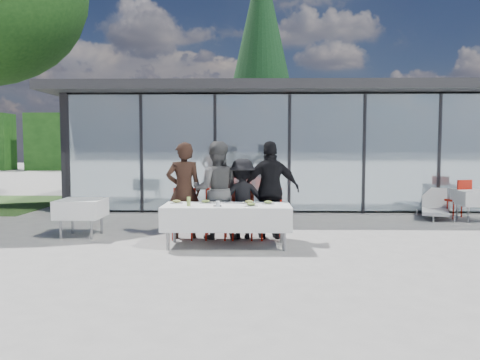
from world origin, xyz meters
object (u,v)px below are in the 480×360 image
(diner_b, at_px, (216,190))
(diner_chair_b, at_px, (216,211))
(plate_b, at_px, (206,202))
(spare_chair_b, at_px, (461,197))
(diner_chair_a, at_px, (184,211))
(juice_bottle, at_px, (189,201))
(diner_c, at_px, (243,199))
(spare_table_left, at_px, (81,209))
(plate_d, at_px, (268,203))
(plate_c, at_px, (249,202))
(conifer_tree, at_px, (261,53))
(diner_chair_d, at_px, (271,211))
(diner_a, at_px, (184,190))
(diner_d, at_px, (271,190))
(dining_table, at_px, (227,217))
(diner_chair_c, at_px, (242,211))
(plate_extra, at_px, (251,205))
(folded_eyeglasses, at_px, (217,206))
(plate_a, at_px, (177,202))
(spare_table_right, at_px, (475,198))
(lounger, at_px, (435,207))

(diner_b, relative_size, diner_chair_b, 1.93)
(diner_chair_b, distance_m, plate_b, 0.61)
(spare_chair_b, bearing_deg, diner_chair_a, -158.11)
(diner_chair_a, distance_m, juice_bottle, 1.01)
(diner_c, relative_size, spare_table_left, 1.81)
(diner_chair_b, bearing_deg, plate_d, -34.52)
(plate_c, height_order, conifer_tree, conifer_tree)
(diner_chair_d, bearing_deg, diner_b, 179.55)
(spare_table_left, xyz_separation_m, conifer_tree, (3.85, 12.11, 5.43))
(diner_a, height_order, diner_chair_b, diner_a)
(diner_chair_a, xyz_separation_m, diner_d, (1.69, 0.01, 0.41))
(plate_d, relative_size, spare_table_left, 0.27)
(plate_c, height_order, spare_chair_b, spare_chair_b)
(diner_a, distance_m, diner_c, 1.15)
(juice_bottle, distance_m, conifer_tree, 14.24)
(diner_b, height_order, spare_chair_b, diner_b)
(dining_table, height_order, juice_bottle, juice_bottle)
(diner_chair_c, height_order, plate_c, diner_chair_c)
(plate_extra, relative_size, folded_eyeglasses, 1.67)
(plate_d, distance_m, plate_extra, 0.43)
(plate_a, bearing_deg, spare_table_right, 22.97)
(dining_table, bearing_deg, folded_eyeglasses, -124.75)
(diner_a, bearing_deg, diner_chair_b, 167.47)
(diner_d, height_order, plate_c, diner_d)
(diner_b, height_order, diner_chair_c, diner_b)
(spare_chair_b, distance_m, lounger, 0.65)
(plate_a, xyz_separation_m, plate_d, (1.67, -0.10, 0.00))
(diner_chair_d, bearing_deg, plate_b, -155.96)
(diner_chair_a, relative_size, lounger, 0.67)
(diner_c, xyz_separation_m, conifer_tree, (0.64, 12.23, 5.21))
(diner_b, height_order, diner_c, diner_b)
(diner_chair_d, distance_m, lounger, 5.10)
(dining_table, bearing_deg, conifer_tree, 85.99)
(plate_b, xyz_separation_m, juice_bottle, (-0.26, -0.40, 0.05))
(diner_a, distance_m, diner_chair_d, 1.74)
(diner_chair_a, relative_size, plate_a, 4.18)
(diner_d, xyz_separation_m, plate_a, (-1.74, -0.58, -0.17))
(spare_chair_b, bearing_deg, diner_c, -154.10)
(diner_chair_a, relative_size, diner_chair_b, 1.00)
(diner_b, bearing_deg, diner_chair_c, 178.52)
(spare_chair_b, bearing_deg, lounger, 162.20)
(plate_extra, bearing_deg, plate_d, 44.09)
(dining_table, height_order, plate_d, plate_d)
(diner_a, xyz_separation_m, conifer_tree, (1.78, 12.23, 5.05))
(juice_bottle, bearing_deg, plate_d, 10.97)
(dining_table, xyz_separation_m, diner_chair_c, (0.27, 0.75, -0.00))
(diner_chair_a, bearing_deg, plate_d, -22.68)
(dining_table, relative_size, diner_chair_c, 2.32)
(diner_chair_d, height_order, juice_bottle, diner_chair_d)
(spare_table_right, bearing_deg, diner_chair_c, -157.59)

